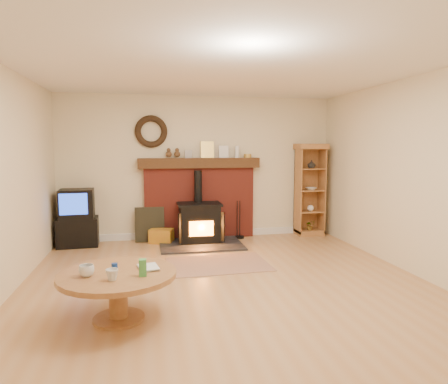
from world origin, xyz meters
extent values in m
plane|color=#B47E4B|center=(0.00, 0.00, 0.00)|extent=(5.50, 5.50, 0.00)
cube|color=beige|center=(0.00, 2.75, 1.30)|extent=(5.00, 0.02, 2.60)
cube|color=beige|center=(0.00, -2.75, 1.30)|extent=(5.00, 0.02, 2.60)
cube|color=beige|center=(2.50, 0.00, 1.30)|extent=(0.02, 5.50, 2.60)
cube|color=white|center=(0.00, 0.00, 2.60)|extent=(5.00, 5.50, 0.02)
cube|color=white|center=(0.00, 2.73, 0.06)|extent=(5.00, 0.04, 0.12)
torus|color=black|center=(-0.85, 2.69, 1.95)|extent=(0.57, 0.11, 0.57)
cube|color=maroon|center=(0.00, 2.67, 0.65)|extent=(2.00, 0.15, 1.30)
cube|color=#381C11|center=(0.00, 2.64, 1.39)|extent=(2.20, 0.22, 0.18)
cube|color=#999999|center=(-0.20, 2.65, 1.55)|extent=(0.13, 0.05, 0.14)
cube|color=gold|center=(0.15, 2.67, 1.63)|extent=(0.24, 0.06, 0.30)
cube|color=white|center=(0.45, 2.67, 1.59)|extent=(0.18, 0.05, 0.22)
cylinder|color=white|center=(0.70, 2.65, 1.59)|extent=(0.08, 0.08, 0.22)
cylinder|color=gold|center=(0.90, 2.65, 1.51)|extent=(0.14, 0.14, 0.07)
cube|color=black|center=(-0.05, 2.10, 0.01)|extent=(1.40, 1.00, 0.03)
cube|color=black|center=(-0.05, 2.30, 0.35)|extent=(0.68, 0.49, 0.64)
cube|color=black|center=(-0.05, 2.30, 0.69)|extent=(0.75, 0.54, 0.04)
cylinder|color=black|center=(-0.05, 2.45, 0.99)|extent=(0.14, 0.14, 0.56)
cube|color=orange|center=(-0.05, 2.05, 0.30)|extent=(0.41, 0.02, 0.25)
cube|color=black|center=(-0.37, 2.11, 0.32)|extent=(0.16, 0.22, 0.51)
cube|color=black|center=(0.26, 2.11, 0.32)|extent=(0.16, 0.22, 0.51)
cube|color=brown|center=(0.04, 0.95, 0.01)|extent=(1.47, 1.04, 0.01)
cube|color=black|center=(-2.11, 2.47, 0.24)|extent=(0.69, 0.50, 0.49)
cube|color=black|center=(-2.11, 2.47, 0.73)|extent=(0.57, 0.49, 0.49)
cube|color=blue|center=(-2.13, 2.23, 0.75)|extent=(0.44, 0.04, 0.35)
cube|color=#8F5E2F|center=(2.09, 2.53, 0.05)|extent=(0.50, 0.36, 0.10)
cube|color=#8F5E2F|center=(2.09, 2.70, 0.84)|extent=(0.50, 0.02, 1.59)
cube|color=#8F5E2F|center=(1.85, 2.53, 0.84)|extent=(0.02, 0.36, 1.59)
cube|color=#8F5E2F|center=(2.33, 2.53, 0.84)|extent=(0.02, 0.36, 1.59)
cube|color=#8F5E2F|center=(2.09, 2.53, 1.69)|extent=(0.56, 0.40, 0.10)
cube|color=#8F5E2F|center=(2.09, 2.53, 0.45)|extent=(0.46, 0.32, 0.02)
cube|color=#8F5E2F|center=(2.09, 2.53, 0.86)|extent=(0.46, 0.32, 0.02)
cube|color=#8F5E2F|center=(2.09, 2.53, 1.27)|extent=(0.46, 0.32, 0.02)
imported|color=white|center=(2.09, 2.48, 1.36)|extent=(0.15, 0.15, 0.16)
imported|color=white|center=(2.09, 2.48, 0.90)|extent=(0.20, 0.20, 0.05)
sphere|color=white|center=(2.09, 2.48, 0.52)|extent=(0.12, 0.12, 0.12)
imported|color=#409347|center=(2.09, 2.48, 0.20)|extent=(0.17, 0.15, 0.19)
cube|color=gold|center=(-0.71, 2.40, 0.12)|extent=(0.46, 0.37, 0.25)
cube|color=black|center=(-0.91, 2.55, 0.31)|extent=(0.52, 0.14, 0.61)
cylinder|color=black|center=(0.72, 2.50, 0.02)|extent=(0.16, 0.16, 0.04)
cylinder|color=black|center=(0.67, 2.50, 0.35)|extent=(0.02, 0.02, 0.70)
cylinder|color=black|center=(0.72, 2.50, 0.35)|extent=(0.02, 0.02, 0.70)
cylinder|color=brown|center=(-1.24, -0.68, 0.01)|extent=(0.50, 0.50, 0.03)
cylinder|color=brown|center=(-1.24, -0.68, 0.23)|extent=(0.18, 0.18, 0.40)
cylinder|color=brown|center=(-1.24, -0.68, 0.45)|extent=(1.13, 1.13, 0.05)
imported|color=white|center=(-1.52, -0.75, 0.53)|extent=(0.14, 0.14, 0.11)
imported|color=white|center=(-1.27, -0.91, 0.53)|extent=(0.11, 0.11, 0.11)
imported|color=#4C331E|center=(-1.04, -0.64, 0.49)|extent=(0.19, 0.25, 0.02)
cylinder|color=navy|center=(-1.27, -0.60, 0.51)|extent=(0.06, 0.06, 0.07)
cube|color=#409347|center=(-1.00, -0.84, 0.56)|extent=(0.07, 0.07, 0.16)
camera|label=1|loc=(-0.95, -4.54, 1.69)|focal=32.00mm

